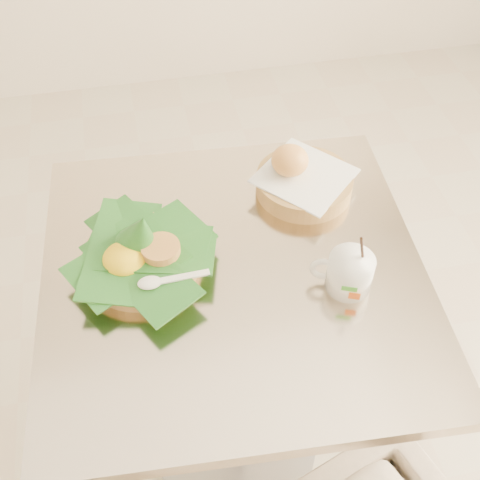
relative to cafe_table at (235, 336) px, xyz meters
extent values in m
plane|color=beige|center=(-0.15, 0.01, -0.53)|extent=(3.60, 3.60, 0.00)
cylinder|color=gray|center=(0.00, 0.00, -0.52)|extent=(0.44, 0.44, 0.03)
cylinder|color=gray|center=(0.00, 0.00, -0.16)|extent=(0.07, 0.07, 0.69)
cube|color=beige|center=(0.00, 0.00, 0.21)|extent=(0.74, 0.74, 0.03)
cylinder|color=tan|center=(-0.16, 0.04, 0.24)|extent=(0.21, 0.21, 0.04)
cone|color=#195A1D|center=(-0.16, 0.05, 0.30)|extent=(0.13, 0.13, 0.11)
ellipsoid|color=yellow|center=(-0.19, 0.03, 0.26)|extent=(0.08, 0.08, 0.04)
cylinder|color=#CC9347|center=(-0.13, 0.03, 0.27)|extent=(0.07, 0.07, 0.02)
cylinder|color=tan|center=(0.18, 0.18, 0.24)|extent=(0.20, 0.20, 0.04)
cube|color=white|center=(0.18, 0.18, 0.26)|extent=(0.24, 0.24, 0.01)
ellipsoid|color=#C6782D|center=(0.15, 0.19, 0.29)|extent=(0.08, 0.08, 0.06)
cylinder|color=white|center=(0.19, -0.08, 0.26)|extent=(0.08, 0.08, 0.07)
torus|color=white|center=(0.15, -0.06, 0.26)|extent=(0.05, 0.03, 0.05)
cylinder|color=#4A2415|center=(0.19, -0.08, 0.29)|extent=(0.07, 0.07, 0.01)
cylinder|color=black|center=(0.21, -0.08, 0.31)|extent=(0.03, 0.03, 0.10)
cube|color=green|center=(0.18, -0.12, 0.26)|extent=(0.03, 0.01, 0.01)
cube|color=orange|center=(0.19, -0.12, 0.25)|extent=(0.02, 0.01, 0.02)
camera|label=1|loc=(-0.13, -0.69, 1.08)|focal=45.00mm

